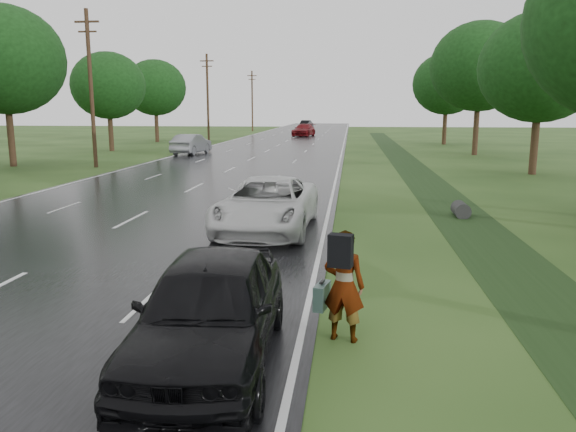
% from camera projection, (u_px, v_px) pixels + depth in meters
% --- Properties ---
extents(road, '(14.00, 180.00, 0.04)m').
position_uv_depth(road, '(274.00, 147.00, 55.58)').
color(road, black).
rests_on(road, ground).
extents(edge_stripe_east, '(0.12, 180.00, 0.01)m').
position_uv_depth(edge_stripe_east, '(343.00, 148.00, 54.84)').
color(edge_stripe_east, silver).
rests_on(edge_stripe_east, road).
extents(edge_stripe_west, '(0.12, 180.00, 0.01)m').
position_uv_depth(edge_stripe_west, '(208.00, 147.00, 56.31)').
color(edge_stripe_west, silver).
rests_on(edge_stripe_west, road).
extents(center_line, '(0.12, 180.00, 0.01)m').
position_uv_depth(center_line, '(274.00, 147.00, 55.58)').
color(center_line, silver).
rests_on(center_line, road).
extents(drainage_ditch, '(2.20, 120.00, 0.56)m').
position_uv_depth(drainage_ditch, '(428.00, 184.00, 28.67)').
color(drainage_ditch, black).
rests_on(drainage_ditch, ground).
extents(utility_pole_mid, '(1.60, 0.26, 10.00)m').
position_uv_depth(utility_pole_mid, '(91.00, 87.00, 36.09)').
color(utility_pole_mid, '#3B2A18').
rests_on(utility_pole_mid, ground).
extents(utility_pole_far, '(1.60, 0.26, 10.00)m').
position_uv_depth(utility_pole_far, '(208.00, 96.00, 65.37)').
color(utility_pole_far, '#3B2A18').
rests_on(utility_pole_far, ground).
extents(utility_pole_distant, '(1.60, 0.26, 10.00)m').
position_uv_depth(utility_pole_distant, '(252.00, 100.00, 94.65)').
color(utility_pole_distant, '#3B2A18').
rests_on(utility_pole_distant, ground).
extents(tree_east_c, '(7.00, 7.00, 9.29)m').
position_uv_depth(tree_east_c, '(541.00, 67.00, 31.95)').
color(tree_east_c, '#3B2A18').
rests_on(tree_east_c, ground).
extents(tree_east_d, '(8.00, 8.00, 10.76)m').
position_uv_depth(tree_east_d, '(480.00, 67.00, 45.47)').
color(tree_east_d, '#3B2A18').
rests_on(tree_east_d, ground).
extents(tree_east_f, '(7.20, 7.20, 9.62)m').
position_uv_depth(tree_east_f, '(447.00, 84.00, 59.31)').
color(tree_east_f, '#3B2A18').
rests_on(tree_east_f, ground).
extents(tree_west_c, '(7.80, 7.80, 10.43)m').
position_uv_depth(tree_west_c, '(4.00, 60.00, 36.39)').
color(tree_west_c, '#3B2A18').
rests_on(tree_west_c, ground).
extents(tree_west_d, '(6.60, 6.60, 8.80)m').
position_uv_depth(tree_west_d, '(108.00, 86.00, 50.18)').
color(tree_west_d, '#3B2A18').
rests_on(tree_west_d, ground).
extents(tree_west_f, '(7.00, 7.00, 9.29)m').
position_uv_depth(tree_west_f, '(155.00, 88.00, 63.85)').
color(tree_west_f, '#3B2A18').
rests_on(tree_west_f, ground).
extents(pedestrian, '(0.90, 0.89, 1.89)m').
position_uv_depth(pedestrian, '(342.00, 284.00, 9.26)').
color(pedestrian, '#A5998C').
rests_on(pedestrian, ground).
extents(white_pickup, '(2.95, 6.06, 1.66)m').
position_uv_depth(white_pickup, '(267.00, 205.00, 17.54)').
color(white_pickup, silver).
rests_on(white_pickup, road).
extents(dark_sedan, '(2.19, 4.99, 1.67)m').
position_uv_depth(dark_sedan, '(210.00, 309.00, 8.40)').
color(dark_sedan, black).
rests_on(dark_sedan, road).
extents(silver_sedan, '(2.34, 5.24, 1.67)m').
position_uv_depth(silver_sedan, '(191.00, 144.00, 47.07)').
color(silver_sedan, gray).
rests_on(silver_sedan, road).
extents(far_car_red, '(3.26, 6.11, 1.68)m').
position_uv_depth(far_car_red, '(304.00, 130.00, 77.58)').
color(far_car_red, maroon).
rests_on(far_car_red, road).
extents(far_car_dark, '(2.37, 4.90, 1.55)m').
position_uv_depth(far_car_dark, '(307.00, 124.00, 107.91)').
color(far_car_dark, black).
rests_on(far_car_dark, road).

